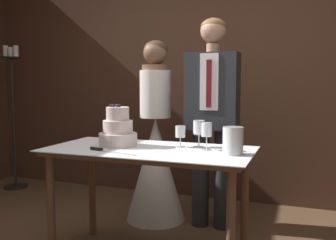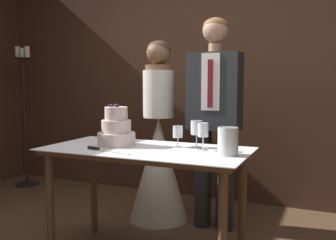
# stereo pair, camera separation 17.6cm
# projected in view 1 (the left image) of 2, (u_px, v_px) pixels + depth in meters

# --- Properties ---
(wall_back) EXTENTS (5.54, 0.12, 2.88)m
(wall_back) POSITION_uv_depth(u_px,v_px,m) (202.00, 67.00, 4.10)
(wall_back) COLOR #472B1E
(wall_back) RESTS_ON ground_plane
(cake_table) EXTENTS (1.43, 0.72, 0.81)m
(cake_table) POSITION_uv_depth(u_px,v_px,m) (149.00, 163.00, 2.60)
(cake_table) COLOR brown
(cake_table) RESTS_ON ground_plane
(tiered_cake) EXTENTS (0.28, 0.28, 0.30)m
(tiered_cake) POSITION_uv_depth(u_px,v_px,m) (118.00, 131.00, 2.70)
(tiered_cake) COLOR beige
(tiered_cake) RESTS_ON cake_table
(cake_knife) EXTENTS (0.38, 0.10, 0.02)m
(cake_knife) POSITION_uv_depth(u_px,v_px,m) (104.00, 150.00, 2.49)
(cake_knife) COLOR silver
(cake_knife) RESTS_ON cake_table
(wine_glass_near) EXTENTS (0.07, 0.07, 0.15)m
(wine_glass_near) POSITION_uv_depth(u_px,v_px,m) (180.00, 133.00, 2.65)
(wine_glass_near) COLOR silver
(wine_glass_near) RESTS_ON cake_table
(wine_glass_middle) EXTENTS (0.07, 0.07, 0.19)m
(wine_glass_middle) POSITION_uv_depth(u_px,v_px,m) (207.00, 131.00, 2.53)
(wine_glass_middle) COLOR silver
(wine_glass_middle) RESTS_ON cake_table
(wine_glass_far) EXTENTS (0.08, 0.08, 0.19)m
(wine_glass_far) POSITION_uv_depth(u_px,v_px,m) (199.00, 128.00, 2.64)
(wine_glass_far) COLOR silver
(wine_glass_far) RESTS_ON cake_table
(hurricane_candle) EXTENTS (0.13, 0.13, 0.18)m
(hurricane_candle) POSITION_uv_depth(u_px,v_px,m) (233.00, 141.00, 2.37)
(hurricane_candle) COLOR silver
(hurricane_candle) RESTS_ON cake_table
(bride) EXTENTS (0.54, 0.54, 1.64)m
(bride) POSITION_uv_depth(u_px,v_px,m) (156.00, 155.00, 3.43)
(bride) COLOR white
(bride) RESTS_ON ground_plane
(groom) EXTENTS (0.44, 0.25, 1.81)m
(groom) POSITION_uv_depth(u_px,v_px,m) (212.00, 110.00, 3.21)
(groom) COLOR #282B30
(groom) RESTS_ON ground_plane
(candle_stand) EXTENTS (0.28, 0.28, 1.70)m
(candle_stand) POSITION_uv_depth(u_px,v_px,m) (13.00, 116.00, 4.47)
(candle_stand) COLOR black
(candle_stand) RESTS_ON ground_plane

